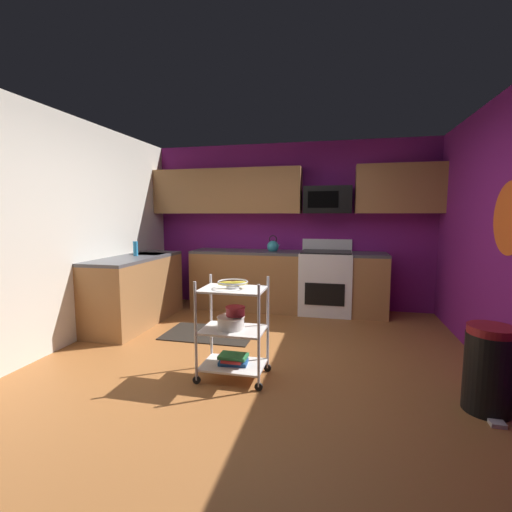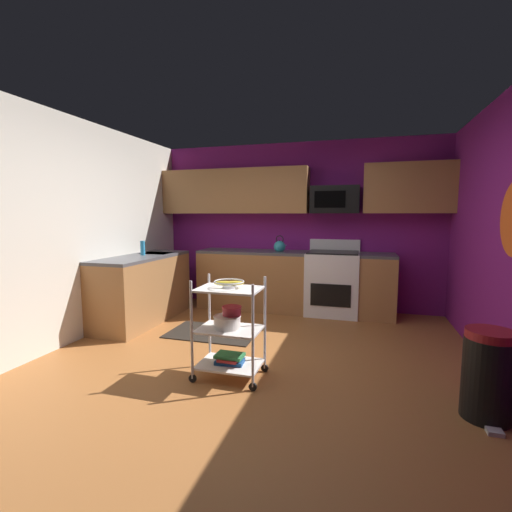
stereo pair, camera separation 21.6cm
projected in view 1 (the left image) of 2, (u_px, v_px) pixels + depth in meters
floor at (256, 366)px, 3.60m from camera, size 4.40×4.80×0.04m
wall_back at (290, 226)px, 5.80m from camera, size 4.52×0.06×2.60m
wall_left at (57, 231)px, 3.94m from camera, size 0.06×4.80×2.60m
wall_flower_decal at (509, 218)px, 3.10m from camera, size 0.00×0.65×0.65m
counter_run at (236, 284)px, 5.34m from camera, size 3.68×2.24×0.92m
oven_range at (326, 281)px, 5.44m from camera, size 0.76×0.65×1.10m
upper_cabinets at (280, 191)px, 5.58m from camera, size 4.40×0.33×0.70m
microwave at (328, 200)px, 5.40m from camera, size 0.70×0.39×0.40m
rolling_cart at (233, 329)px, 3.25m from camera, size 0.63×0.41×0.91m
fruit_bowl at (233, 283)px, 3.20m from camera, size 0.27×0.27×0.07m
mixing_bowl_large at (231, 322)px, 3.25m from camera, size 0.25×0.25×0.11m
mixing_bowl_small at (235, 311)px, 3.26m from camera, size 0.18×0.18×0.08m
book_stack at (233, 359)px, 3.28m from camera, size 0.27×0.19×0.09m
kettle at (273, 246)px, 5.56m from camera, size 0.21×0.18×0.26m
dish_soap_bottle at (136, 249)px, 4.93m from camera, size 0.06×0.06×0.20m
trash_can at (489, 369)px, 2.71m from camera, size 0.34×0.42×0.66m
floor_rug at (210, 334)px, 4.50m from camera, size 1.10×0.71×0.01m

